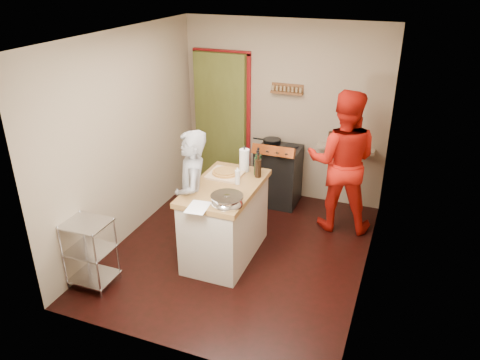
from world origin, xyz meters
The scene contains 10 objects.
floor centered at (0.00, 0.00, 0.00)m, with size 3.50×3.50×0.00m, color black.
back_wall centered at (-0.64, 1.78, 1.13)m, with size 3.00×0.44×2.60m.
left_wall centered at (-1.50, 0.00, 1.30)m, with size 0.04×3.50×2.60m, color gray.
right_wall centered at (1.50, 0.00, 1.30)m, with size 0.04×3.50×2.60m, color gray.
ceiling centered at (0.00, 0.00, 2.61)m, with size 3.00×3.50×0.02m, color white.
stove centered at (0.05, 1.42, 0.45)m, with size 0.60×0.63×1.00m.
wire_shelving centered at (-1.28, -1.20, 0.44)m, with size 0.48×0.40×0.80m.
island centered at (-0.13, -0.13, 0.50)m, with size 0.75×1.38×1.25m.
person_stripe centered at (-0.45, -0.34, 0.81)m, with size 0.59×0.39×1.63m, color #A3A3A7.
person_red centered at (1.00, 1.06, 0.94)m, with size 0.91×0.71×1.88m, color red.
Camera 1 is at (1.77, -4.59, 3.28)m, focal length 35.00 mm.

